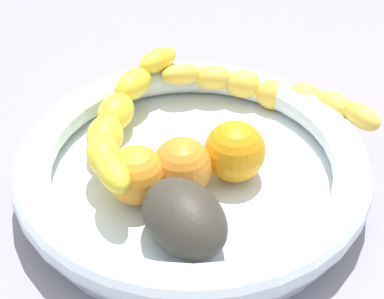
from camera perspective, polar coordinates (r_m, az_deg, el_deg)
name	(u,v)px	position (r cm, az deg, el deg)	size (l,w,h in cm)	color
kitchen_counter	(192,196)	(57.04, 0.00, -4.83)	(120.00, 120.00, 3.00)	gray
fruit_bowl	(192,165)	(54.24, 0.00, -1.60)	(34.03, 34.03, 5.23)	white
banana_draped_left	(272,92)	(62.55, 8.17, 5.84)	(25.20, 7.57, 4.73)	yellow
banana_draped_right	(120,118)	(57.05, -7.43, 3.24)	(10.63, 24.65, 5.30)	yellow
orange_front	(180,166)	(51.43, -1.19, -1.72)	(5.60, 5.60, 5.60)	orange
orange_mid_left	(137,175)	(50.78, -5.68, -2.63)	(5.52, 5.52, 5.52)	orange
orange_mid_right	(235,151)	(53.00, 4.39, -0.19)	(5.93, 5.93, 5.93)	orange
avocado_dark	(184,218)	(46.58, -0.81, -7.02)	(8.85, 6.32, 5.56)	#38332B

